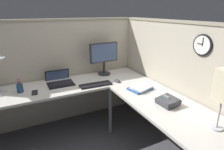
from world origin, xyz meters
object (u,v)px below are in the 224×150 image
Objects in this scene: cell_phone at (35,93)px; office_phone at (168,102)px; keyboard at (96,85)px; wall_clock at (203,45)px; laptop at (59,81)px; pen_cup at (20,88)px; computer_mouse at (118,81)px; book_stack at (141,88)px; monitor at (104,56)px.

office_phone is (1.25, -0.96, 0.03)m from cell_phone.
wall_clock is (0.82, -0.91, 0.61)m from keyboard.
laptop reaches higher than office_phone.
pen_cup is 0.86× the size of office_phone.
computer_mouse is 0.47× the size of wall_clock.
cell_phone is 1.32m from book_stack.
book_stack is (0.46, -0.38, 0.01)m from keyboard.
laptop is 2.65× the size of cell_phone.
computer_mouse is at bearing -0.87° from keyboard.
monitor is 0.56m from keyboard.
wall_clock is at bearing -8.53° from office_phone.
cell_phone is at bearing -165.61° from monitor.
laptop is 0.53m from keyboard.
pen_cup is at bearing 142.61° from office_phone.
keyboard is at bearing 132.28° from wall_clock.
monitor is at bearing 102.34° from book_stack.
laptop is 0.42m from cell_phone.
computer_mouse is (0.33, -0.02, 0.01)m from keyboard.
laptop is at bearing 143.26° from keyboard.
laptop is 2.12× the size of pen_cup.
office_phone is (0.16, -0.84, 0.02)m from computer_mouse.
monitor is 1.31× the size of laptop.
cell_phone is 1.58m from office_phone.
laptop is at bearing 40.18° from cell_phone.
keyboard reaches higher than cell_phone.
wall_clock is (0.50, -0.89, 0.61)m from computer_mouse.
wall_clock reaches higher than office_phone.
wall_clock reaches higher than keyboard.
monitor is 2.38× the size of office_phone.
cell_phone is 0.65× the size of wall_clock.
office_phone reaches higher than keyboard.
computer_mouse is 0.39m from book_stack.
office_phone is at bearing -81.23° from monitor.
pen_cup reaches higher than cell_phone.
monitor is 1.13m from cell_phone.
pen_cup is at bearing 151.61° from cell_phone.
pen_cup is 2.15m from wall_clock.
pen_cup is (-0.50, -0.12, 0.03)m from laptop.
pen_cup is 1.50m from book_stack.
wall_clock is at bearing -67.63° from monitor.
cell_phone is at bearing 147.40° from wall_clock.
cell_phone is (0.16, -0.11, -0.05)m from pen_cup.
wall_clock reaches higher than computer_mouse.
pen_cup is at bearing 169.33° from computer_mouse.
laptop is (-0.71, -0.04, -0.27)m from monitor.
laptop is at bearing 127.05° from office_phone.
monitor is 1.16× the size of keyboard.
office_phone is (0.19, -1.23, -0.26)m from monitor.
computer_mouse is 0.32× the size of book_stack.
pen_cup is 0.20m from cell_phone.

